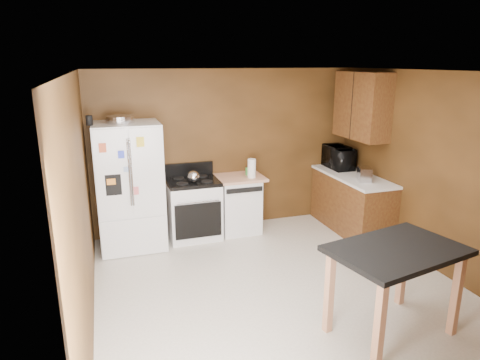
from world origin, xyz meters
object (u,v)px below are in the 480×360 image
microwave (339,158)px  gas_range (193,208)px  pen_cup (89,120)px  kettle (193,177)px  paper_towel (252,168)px  island (396,261)px  roasting_pan (120,119)px  toaster (364,174)px  green_canister (249,171)px  refrigerator (130,187)px  dishwasher (238,203)px

microwave → gas_range: size_ratio=0.54×
pen_cup → kettle: pen_cup is taller
paper_towel → island: paper_towel is taller
roasting_pan → toaster: bearing=-12.8°
green_canister → toaster: 1.74m
pen_cup → paper_towel: pen_cup is taller
microwave → refrigerator: size_ratio=0.33×
roasting_pan → kettle: roasting_pan is taller
roasting_pan → island: roasting_pan is taller
paper_towel → toaster: (1.51, -0.72, -0.03)m
paper_towel → refrigerator: 1.81m
microwave → refrigerator: refrigerator is taller
pen_cup → dishwasher: size_ratio=0.14×
green_canister → gas_range: 1.03m
pen_cup → island: size_ratio=0.09×
kettle → toaster: (2.41, -0.68, 0.01)m
kettle → microwave: 2.47m
roasting_pan → pen_cup: (-0.39, -0.12, 0.02)m
paper_towel → island: size_ratio=0.21×
paper_towel → gas_range: bearing=174.0°
kettle → toaster: toaster is taller
green_canister → island: bearing=-82.0°
toaster → dishwasher: 1.96m
kettle → gas_range: (0.01, 0.13, -0.53)m
kettle → dishwasher: (0.73, 0.16, -0.54)m
microwave → refrigerator: bearing=91.9°
island → pen_cup: bearing=134.0°
kettle → microwave: (2.46, 0.13, 0.08)m
green_canister → roasting_pan: bearing=-176.3°
toaster → microwave: 0.82m
microwave → dishwasher: microwave is taller
gas_range → dishwasher: 0.72m
paper_towel → microwave: size_ratio=0.49×
green_canister → toaster: size_ratio=0.40×
kettle → pen_cup: bearing=-178.6°
roasting_pan → pen_cup: size_ratio=2.98×
pen_cup → kettle: (1.35, 0.03, -0.88)m
dishwasher → pen_cup: bearing=-174.8°
toaster → refrigerator: size_ratio=0.15×
paper_towel → microwave: bearing=3.6°
gas_range → dishwasher: gas_range is taller
microwave → dishwasher: 1.84m
paper_towel → gas_range: (-0.90, 0.09, -0.57)m
paper_towel → kettle: bearing=-177.7°
refrigerator → microwave: bearing=1.1°
microwave → green_canister: bearing=88.0°
microwave → roasting_pan: bearing=91.6°
microwave → refrigerator: (-3.36, -0.06, -0.16)m
green_canister → dishwasher: 0.53m
microwave → dishwasher: size_ratio=0.66×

